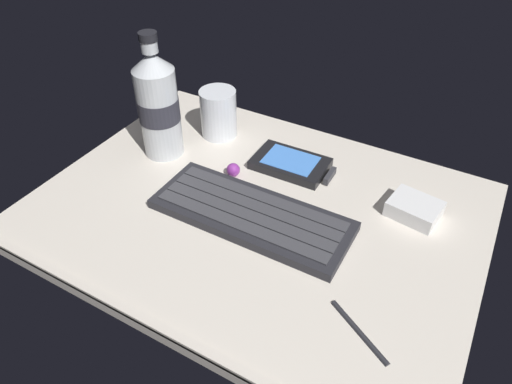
# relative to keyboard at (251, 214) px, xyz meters

# --- Properties ---
(ground_plane) EXTENTS (0.64, 0.48, 0.03)m
(ground_plane) POSITION_rel_keyboard_xyz_m (-0.01, 0.02, -0.02)
(ground_plane) COLOR beige
(keyboard) EXTENTS (0.29, 0.11, 0.02)m
(keyboard) POSITION_rel_keyboard_xyz_m (0.00, 0.00, 0.00)
(keyboard) COLOR #232328
(keyboard) RESTS_ON ground_plane
(handheld_device) EXTENTS (0.13, 0.08, 0.02)m
(handheld_device) POSITION_rel_keyboard_xyz_m (0.00, 0.14, -0.00)
(handheld_device) COLOR black
(handheld_device) RESTS_ON ground_plane
(juice_cup) EXTENTS (0.06, 0.06, 0.09)m
(juice_cup) POSITION_rel_keyboard_xyz_m (-0.16, 0.17, 0.03)
(juice_cup) COLOR silver
(juice_cup) RESTS_ON ground_plane
(water_bottle) EXTENTS (0.07, 0.07, 0.21)m
(water_bottle) POSITION_rel_keyboard_xyz_m (-0.21, 0.07, 0.08)
(water_bottle) COLOR silver
(water_bottle) RESTS_ON ground_plane
(charger_block) EXTENTS (0.08, 0.07, 0.02)m
(charger_block) POSITION_rel_keyboard_xyz_m (0.20, 0.12, 0.00)
(charger_block) COLOR white
(charger_block) RESTS_ON ground_plane
(trackball_mouse) EXTENTS (0.02, 0.02, 0.02)m
(trackball_mouse) POSITION_rel_keyboard_xyz_m (-0.08, 0.07, 0.00)
(trackball_mouse) COLOR purple
(trackball_mouse) RESTS_ON ground_plane
(stylus_pen) EXTENTS (0.09, 0.05, 0.01)m
(stylus_pen) POSITION_rel_keyboard_xyz_m (0.20, -0.10, -0.00)
(stylus_pen) COLOR #26262B
(stylus_pen) RESTS_ON ground_plane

